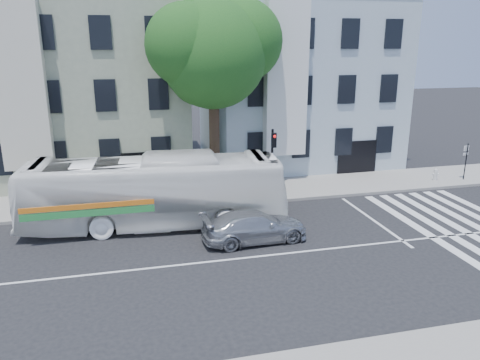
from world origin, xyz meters
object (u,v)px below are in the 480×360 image
object	(u,v)px
bus	(155,191)
fire_hydrant	(435,174)
sedan	(255,226)
traffic_signal	(273,154)

from	to	relation	value
bus	fire_hydrant	world-z (taller)	bus
bus	sedan	world-z (taller)	bus
sedan	fire_hydrant	size ratio (longest dim) A/B	6.34
bus	traffic_signal	size ratio (longest dim) A/B	3.13
bus	fire_hydrant	bearing A→B (deg)	-75.21
bus	traffic_signal	bearing A→B (deg)	-63.97
bus	sedan	size ratio (longest dim) A/B	2.63
sedan	traffic_signal	distance (m)	6.03
sedan	traffic_signal	size ratio (longest dim) A/B	1.19
traffic_signal	fire_hydrant	distance (m)	10.62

